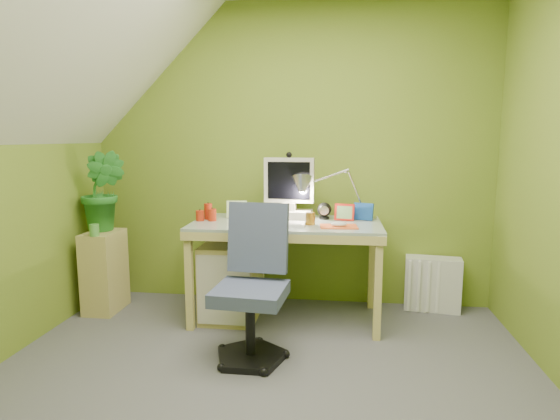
# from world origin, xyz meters

# --- Properties ---
(floor) EXTENTS (3.20, 3.20, 0.01)m
(floor) POSITION_xyz_m (0.00, 0.00, -0.01)
(floor) COLOR #57575C
(floor) RESTS_ON ground
(wall_back) EXTENTS (3.20, 0.01, 2.40)m
(wall_back) POSITION_xyz_m (0.00, 1.60, 1.20)
(wall_back) COLOR olive
(wall_back) RESTS_ON floor
(wall_front) EXTENTS (3.20, 0.01, 2.40)m
(wall_front) POSITION_xyz_m (0.00, -1.60, 1.20)
(wall_front) COLOR olive
(wall_front) RESTS_ON floor
(slope_ceiling) EXTENTS (1.10, 3.20, 1.10)m
(slope_ceiling) POSITION_xyz_m (-1.00, 0.00, 1.85)
(slope_ceiling) COLOR white
(slope_ceiling) RESTS_ON wall_left
(desk) EXTENTS (1.38, 0.70, 0.73)m
(desk) POSITION_xyz_m (0.02, 1.18, 0.37)
(desk) COLOR tan
(desk) RESTS_ON floor
(monitor) EXTENTS (0.36, 0.22, 0.47)m
(monitor) POSITION_xyz_m (0.02, 1.36, 0.97)
(monitor) COLOR beige
(monitor) RESTS_ON desk
(speaker_left) EXTENTS (0.10, 0.10, 0.11)m
(speaker_left) POSITION_xyz_m (-0.25, 1.34, 0.79)
(speaker_left) COLOR black
(speaker_left) RESTS_ON desk
(speaker_right) EXTENTS (0.12, 0.12, 0.13)m
(speaker_right) POSITION_xyz_m (0.29, 1.34, 0.80)
(speaker_right) COLOR black
(speaker_right) RESTS_ON desk
(keyboard) EXTENTS (0.45, 0.15, 0.02)m
(keyboard) POSITION_xyz_m (-0.06, 1.04, 0.75)
(keyboard) COLOR white
(keyboard) RESTS_ON desk
(mousepad) EXTENTS (0.27, 0.20, 0.01)m
(mousepad) POSITION_xyz_m (0.40, 1.04, 0.74)
(mousepad) COLOR #D45321
(mousepad) RESTS_ON desk
(mouse) EXTENTS (0.11, 0.07, 0.04)m
(mouse) POSITION_xyz_m (0.40, 1.04, 0.75)
(mouse) COLOR silver
(mouse) RESTS_ON mousepad
(amber_tumbler) EXTENTS (0.07, 0.07, 0.09)m
(amber_tumbler) POSITION_xyz_m (0.20, 1.10, 0.78)
(amber_tumbler) COLOR #966615
(amber_tumbler) RESTS_ON desk
(candle_cluster) EXTENTS (0.18, 0.16, 0.12)m
(candle_cluster) POSITION_xyz_m (-0.58, 1.19, 0.79)
(candle_cluster) COLOR #B2280F
(candle_cluster) RESTS_ON desk
(photo_frame_red) EXTENTS (0.15, 0.05, 0.12)m
(photo_frame_red) POSITION_xyz_m (0.44, 1.30, 0.80)
(photo_frame_red) COLOR red
(photo_frame_red) RESTS_ON desk
(photo_frame_blue) EXTENTS (0.15, 0.07, 0.13)m
(photo_frame_blue) POSITION_xyz_m (0.58, 1.34, 0.80)
(photo_frame_blue) COLOR #154497
(photo_frame_blue) RESTS_ON desk
(photo_frame_green) EXTENTS (0.16, 0.04, 0.13)m
(photo_frame_green) POSITION_xyz_m (-0.38, 1.32, 0.80)
(photo_frame_green) COLOR #BCDB96
(photo_frame_green) RESTS_ON desk
(desk_lamp) EXTENTS (0.54, 0.29, 0.55)m
(desk_lamp) POSITION_xyz_m (0.47, 1.36, 1.01)
(desk_lamp) COLOR silver
(desk_lamp) RESTS_ON desk
(side_ledge) EXTENTS (0.23, 0.36, 0.63)m
(side_ledge) POSITION_xyz_m (-1.40, 1.17, 0.31)
(side_ledge) COLOR tan
(side_ledge) RESTS_ON floor
(potted_plant) EXTENTS (0.35, 0.29, 0.62)m
(potted_plant) POSITION_xyz_m (-1.40, 1.22, 0.94)
(potted_plant) COLOR #287928
(potted_plant) RESTS_ON side_ledge
(green_cup) EXTENTS (0.08, 0.08, 0.09)m
(green_cup) POSITION_xyz_m (-1.38, 1.02, 0.67)
(green_cup) COLOR #58A545
(green_cup) RESTS_ON side_ledge
(task_chair) EXTENTS (0.51, 0.51, 0.85)m
(task_chair) POSITION_xyz_m (-0.12, 0.48, 0.43)
(task_chair) COLOR #414B6B
(task_chair) RESTS_ON floor
(radiator) EXTENTS (0.44, 0.22, 0.42)m
(radiator) POSITION_xyz_m (1.14, 1.50, 0.21)
(radiator) COLOR silver
(radiator) RESTS_ON floor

